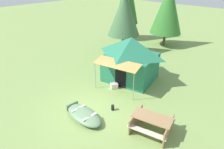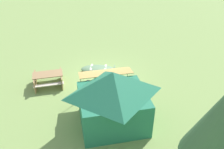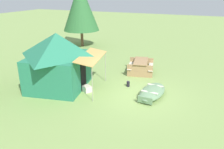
{
  "view_description": "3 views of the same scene",
  "coord_description": "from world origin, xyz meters",
  "px_view_note": "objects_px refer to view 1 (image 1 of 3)",
  "views": [
    {
      "loc": [
        6.66,
        -5.77,
        6.54
      ],
      "look_at": [
        -0.35,
        1.87,
        1.23
      ],
      "focal_mm": 32.18,
      "sensor_mm": 36.0,
      "label": 1
    },
    {
      "loc": [
        -0.52,
        12.93,
        8.31
      ],
      "look_at": [
        -0.62,
        1.13,
        1.04
      ],
      "focal_mm": 38.84,
      "sensor_mm": 36.0,
      "label": 2
    },
    {
      "loc": [
        -9.83,
        -3.06,
        4.96
      ],
      "look_at": [
        -0.44,
        1.02,
        1.09
      ],
      "focal_mm": 36.1,
      "sensor_mm": 36.0,
      "label": 3
    }
  ],
  "objects_px": {
    "fuel_can": "(113,108)",
    "pine_tree_back_left": "(168,8)",
    "canvas_cabin_tent": "(131,58)",
    "pine_tree_side": "(124,14)",
    "picnic_table": "(152,122)",
    "beached_rowboat": "(84,115)",
    "cooler_box": "(114,86)"
  },
  "relations": [
    {
      "from": "beached_rowboat",
      "to": "pine_tree_back_left",
      "type": "relative_size",
      "value": 0.4
    },
    {
      "from": "beached_rowboat",
      "to": "pine_tree_side",
      "type": "bearing_deg",
      "value": 117.81
    },
    {
      "from": "canvas_cabin_tent",
      "to": "cooler_box",
      "type": "xyz_separation_m",
      "value": [
        0.01,
        -1.64,
        -1.36
      ]
    },
    {
      "from": "picnic_table",
      "to": "beached_rowboat",
      "type": "bearing_deg",
      "value": -153.28
    },
    {
      "from": "canvas_cabin_tent",
      "to": "fuel_can",
      "type": "distance_m",
      "value": 3.94
    },
    {
      "from": "fuel_can",
      "to": "canvas_cabin_tent",
      "type": "bearing_deg",
      "value": 113.77
    },
    {
      "from": "fuel_can",
      "to": "pine_tree_back_left",
      "type": "bearing_deg",
      "value": 106.76
    },
    {
      "from": "beached_rowboat",
      "to": "cooler_box",
      "type": "relative_size",
      "value": 5.31
    },
    {
      "from": "fuel_can",
      "to": "picnic_table",
      "type": "bearing_deg",
      "value": 0.33
    },
    {
      "from": "pine_tree_side",
      "to": "pine_tree_back_left",
      "type": "bearing_deg",
      "value": 69.92
    },
    {
      "from": "canvas_cabin_tent",
      "to": "pine_tree_side",
      "type": "xyz_separation_m",
      "value": [
        -3.53,
        3.52,
        1.88
      ]
    },
    {
      "from": "beached_rowboat",
      "to": "picnic_table",
      "type": "relative_size",
      "value": 1.16
    },
    {
      "from": "canvas_cabin_tent",
      "to": "pine_tree_back_left",
      "type": "height_order",
      "value": "pine_tree_back_left"
    },
    {
      "from": "canvas_cabin_tent",
      "to": "pine_tree_side",
      "type": "height_order",
      "value": "pine_tree_side"
    },
    {
      "from": "fuel_can",
      "to": "cooler_box",
      "type": "bearing_deg",
      "value": 130.28
    },
    {
      "from": "canvas_cabin_tent",
      "to": "picnic_table",
      "type": "bearing_deg",
      "value": -41.13
    },
    {
      "from": "canvas_cabin_tent",
      "to": "picnic_table",
      "type": "xyz_separation_m",
      "value": [
        3.85,
        -3.36,
        -1.02
      ]
    },
    {
      "from": "canvas_cabin_tent",
      "to": "fuel_can",
      "type": "height_order",
      "value": "canvas_cabin_tent"
    },
    {
      "from": "fuel_can",
      "to": "beached_rowboat",
      "type": "bearing_deg",
      "value": -112.05
    },
    {
      "from": "canvas_cabin_tent",
      "to": "cooler_box",
      "type": "relative_size",
      "value": 9.59
    },
    {
      "from": "canvas_cabin_tent",
      "to": "pine_tree_side",
      "type": "relative_size",
      "value": 0.83
    },
    {
      "from": "cooler_box",
      "to": "pine_tree_back_left",
      "type": "distance_m",
      "value": 10.34
    },
    {
      "from": "pine_tree_back_left",
      "to": "cooler_box",
      "type": "bearing_deg",
      "value": -78.6
    },
    {
      "from": "picnic_table",
      "to": "fuel_can",
      "type": "xyz_separation_m",
      "value": [
        -2.36,
        -0.01,
        -0.35
      ]
    },
    {
      "from": "pine_tree_back_left",
      "to": "pine_tree_side",
      "type": "distance_m",
      "value": 4.7
    },
    {
      "from": "picnic_table",
      "to": "pine_tree_side",
      "type": "height_order",
      "value": "pine_tree_side"
    },
    {
      "from": "picnic_table",
      "to": "fuel_can",
      "type": "relative_size",
      "value": 7.01
    },
    {
      "from": "canvas_cabin_tent",
      "to": "pine_tree_back_left",
      "type": "bearing_deg",
      "value": 103.59
    },
    {
      "from": "canvas_cabin_tent",
      "to": "picnic_table",
      "type": "height_order",
      "value": "canvas_cabin_tent"
    },
    {
      "from": "canvas_cabin_tent",
      "to": "picnic_table",
      "type": "relative_size",
      "value": 2.09
    },
    {
      "from": "picnic_table",
      "to": "cooler_box",
      "type": "relative_size",
      "value": 4.58
    },
    {
      "from": "picnic_table",
      "to": "pine_tree_back_left",
      "type": "relative_size",
      "value": 0.35
    }
  ]
}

